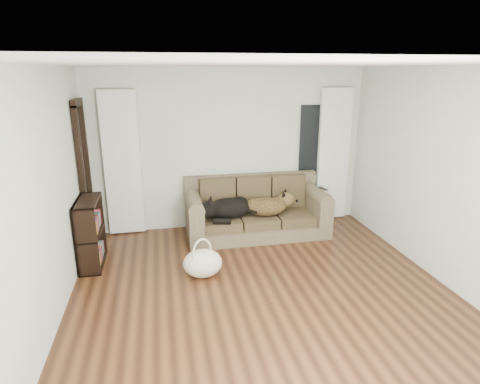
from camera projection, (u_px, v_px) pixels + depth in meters
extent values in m
plane|color=black|center=(268.00, 302.00, 4.60)|extent=(5.00, 5.00, 0.00)
plane|color=white|center=(273.00, 64.00, 3.84)|extent=(5.00, 5.00, 0.00)
cube|color=silver|center=(229.00, 150.00, 6.56)|extent=(4.50, 0.04, 2.60)
cube|color=silver|center=(41.00, 207.00, 3.79)|extent=(0.04, 5.00, 2.60)
cube|color=silver|center=(457.00, 182.00, 4.65)|extent=(0.04, 5.00, 2.60)
cube|color=white|center=(122.00, 164.00, 6.21)|extent=(0.55, 0.08, 2.25)
cube|color=white|center=(333.00, 155.00, 6.88)|extent=(0.55, 0.08, 2.25)
cube|color=black|center=(314.00, 141.00, 6.78)|extent=(0.50, 0.03, 1.20)
cube|color=black|center=(85.00, 178.00, 5.80)|extent=(0.07, 0.60, 2.10)
cube|color=brown|center=(257.00, 207.00, 6.39)|extent=(2.22, 0.96, 0.91)
ellipsoid|color=black|center=(227.00, 210.00, 6.20)|extent=(0.77, 0.58, 0.30)
ellipsoid|color=black|center=(268.00, 206.00, 6.35)|extent=(0.77, 0.61, 0.30)
cube|color=black|center=(323.00, 189.00, 6.41)|extent=(0.08, 0.17, 0.02)
ellipsoid|color=beige|center=(203.00, 265.00, 5.13)|extent=(0.61, 0.55, 0.37)
cube|color=black|center=(90.00, 230.00, 5.35)|extent=(0.36, 0.76, 0.92)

